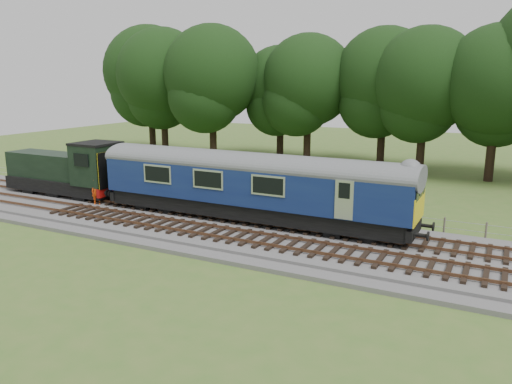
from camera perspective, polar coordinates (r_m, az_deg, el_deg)
The scene contains 9 objects.
ground at distance 24.61m, azimuth 10.01°, elevation -6.48°, with size 120.00×120.00×0.00m, color #436A27.
ballast at distance 24.55m, azimuth 10.03°, elevation -6.09°, with size 70.00×7.00×0.35m, color #4C4C4F.
track_north at distance 25.76m, azimuth 10.98°, elevation -4.67°, with size 67.20×2.40×0.21m.
track_south at distance 23.03m, azimuth 8.86°, elevation -6.70°, with size 67.20×2.40×0.21m.
fence at distance 28.75m, azimuth 12.69°, elevation -3.78°, with size 64.00×0.12×1.00m, color #6B6054, non-canonical shape.
tree_line at distance 45.51m, azimuth 18.30°, elevation 1.94°, with size 70.00×8.00×18.00m, color black, non-canonical shape.
dmu_railcar at distance 27.35m, azimuth -0.71°, elevation 1.32°, with size 18.05×2.86×3.88m.
shunter_loco at distance 36.02m, azimuth -20.72°, elevation 2.25°, with size 8.91×2.60×3.38m.
worker at distance 32.78m, azimuth -17.76°, elevation 0.08°, with size 0.61×0.40×1.66m, color #FF4C0D.
Camera 1 is at (6.65, -22.30, 8.02)m, focal length 35.00 mm.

